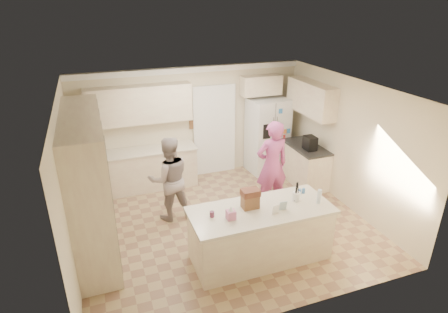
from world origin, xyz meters
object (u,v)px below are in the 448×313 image
object	(u,v)px
coffee_maker	(310,143)
refrigerator	(267,135)
utensil_crock	(296,196)
teen_boy	(169,179)
island_base	(260,235)
teen_girl	(272,165)
tissue_box	(231,215)
dollhouse_body	(250,201)

from	to	relation	value
coffee_maker	refrigerator	bearing A→B (deg)	111.23
utensil_crock	refrigerator	bearing A→B (deg)	72.56
teen_boy	island_base	bearing A→B (deg)	122.44
refrigerator	teen_girl	distance (m)	1.78
tissue_box	teen_girl	xyz separation A→B (m)	(1.45, 1.52, -0.07)
coffee_maker	utensil_crock	bearing A→B (deg)	-127.12
coffee_maker	teen_girl	size ratio (longest dim) A/B	0.16
island_base	coffee_maker	bearing A→B (deg)	42.83
refrigerator	utensil_crock	size ratio (longest dim) A/B	12.00
coffee_maker	tissue_box	world-z (taller)	coffee_maker
coffee_maker	teen_girl	xyz separation A→B (m)	(-1.15, -0.48, -0.15)
island_base	dollhouse_body	bearing A→B (deg)	146.31
dollhouse_body	teen_boy	distance (m)	1.88
tissue_box	dollhouse_body	size ratio (longest dim) A/B	0.54
refrigerator	dollhouse_body	size ratio (longest dim) A/B	6.92
teen_girl	teen_boy	bearing A→B (deg)	-7.92
coffee_maker	teen_boy	distance (m)	3.17
refrigerator	teen_boy	world-z (taller)	refrigerator
dollhouse_body	teen_boy	bearing A→B (deg)	120.76
island_base	utensil_crock	distance (m)	0.86
coffee_maker	dollhouse_body	xyz separation A→B (m)	(-2.20, -1.80, -0.03)
coffee_maker	utensil_crock	xyz separation A→B (m)	(-1.40, -1.85, -0.07)
coffee_maker	dollhouse_body	size ratio (longest dim) A/B	1.15
refrigerator	dollhouse_body	bearing A→B (deg)	-125.87
utensil_crock	coffee_maker	bearing A→B (deg)	52.88
coffee_maker	teen_boy	size ratio (longest dim) A/B	0.18
island_base	tissue_box	world-z (taller)	tissue_box
coffee_maker	island_base	xyz separation A→B (m)	(-2.05, -1.90, -0.63)
island_base	tissue_box	bearing A→B (deg)	-169.70
teen_girl	utensil_crock	bearing A→B (deg)	79.72
utensil_crock	tissue_box	world-z (taller)	utensil_crock
tissue_box	teen_girl	world-z (taller)	teen_girl
teen_boy	teen_girl	bearing A→B (deg)	171.58
refrigerator	tissue_box	xyz separation A→B (m)	(-2.15, -3.17, 0.10)
utensil_crock	tissue_box	xyz separation A→B (m)	(-1.20, -0.15, -0.00)
utensil_crock	teen_boy	distance (m)	2.42
teen_girl	refrigerator	bearing A→B (deg)	-113.06
coffee_maker	teen_boy	xyz separation A→B (m)	(-3.15, -0.20, -0.24)
refrigerator	tissue_box	size ratio (longest dim) A/B	12.86
coffee_maker	teen_boy	world-z (taller)	teen_boy
utensil_crock	tissue_box	size ratio (longest dim) A/B	1.07
tissue_box	island_base	bearing A→B (deg)	10.30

